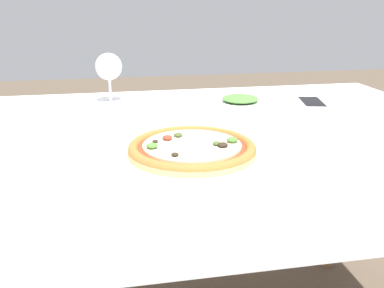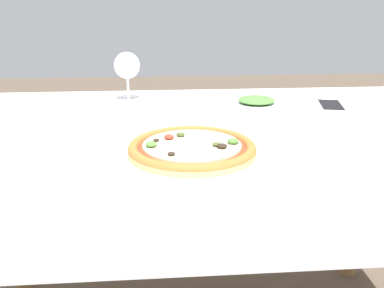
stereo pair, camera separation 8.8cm
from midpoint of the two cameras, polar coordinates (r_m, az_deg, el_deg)
The scene contains 6 objects.
dining_table at distance 1.06m, azimuth -1.77°, elevation -2.69°, with size 1.50×1.08×0.74m.
pizza_plate at distance 0.89m, azimuth -2.85°, elevation -0.84°, with size 0.30×0.30×0.04m.
wine_glass_far_left at distance 1.37m, azimuth -12.90°, elevation 9.86°, with size 0.08×0.08×0.16m.
cell_phone at distance 1.38m, azimuth 13.91°, elevation 5.31°, with size 0.10×0.16×0.01m.
side_plate at distance 1.34m, azimuth 4.56°, elevation 5.66°, with size 0.19×0.19×0.03m.
napkin_folded at distance 1.13m, azimuth 18.85°, elevation 1.91°, with size 0.16×0.13×0.01m.
Camera 1 is at (-0.19, -0.97, 1.06)m, focal length 40.00 mm.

